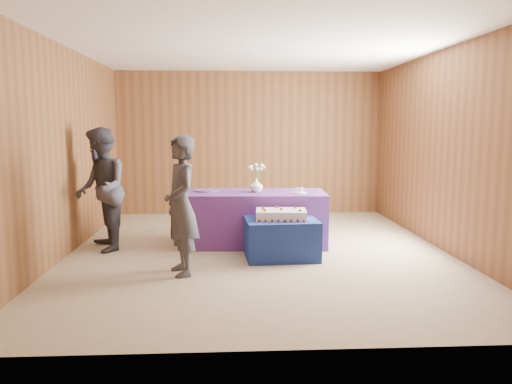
{
  "coord_description": "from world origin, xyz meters",
  "views": [
    {
      "loc": [
        -0.39,
        -6.54,
        1.67
      ],
      "look_at": [
        -0.03,
        0.1,
        0.79
      ],
      "focal_mm": 35.0,
      "sensor_mm": 36.0,
      "label": 1
    }
  ],
  "objects": [
    {
      "name": "cake_slice",
      "position": [
        0.59,
        0.28,
        0.8
      ],
      "size": [
        0.09,
        0.09,
        0.09
      ],
      "rotation": [
        0.0,
        0.0,
        -0.3
      ],
      "color": "white",
      "rests_on": "plate"
    },
    {
      "name": "serving_table",
      "position": [
        -0.04,
        0.43,
        0.38
      ],
      "size": [
        2.04,
        1.0,
        0.75
      ],
      "primitive_type": "cube",
      "rotation": [
        0.0,
        0.0,
        -0.05
      ],
      "color": "#5D328A",
      "rests_on": "ground"
    },
    {
      "name": "platter",
      "position": [
        -0.72,
        0.55,
        0.76
      ],
      "size": [
        0.38,
        0.38,
        0.02
      ],
      "primitive_type": "cylinder",
      "rotation": [
        0.0,
        0.0,
        -0.17
      ],
      "color": "#674C98",
      "rests_on": "serving_table"
    },
    {
      "name": "flower_spray",
      "position": [
        -0.01,
        0.42,
        1.1
      ],
      "size": [
        0.25,
        0.25,
        0.19
      ],
      "color": "#2D692A",
      "rests_on": "vase"
    },
    {
      "name": "room_shell",
      "position": [
        0.0,
        0.0,
        1.8
      ],
      "size": [
        5.04,
        6.04,
        2.72
      ],
      "color": "brown",
      "rests_on": "ground"
    },
    {
      "name": "ground",
      "position": [
        0.0,
        0.0,
        0.0
      ],
      "size": [
        6.0,
        6.0,
        0.0
      ],
      "primitive_type": "plane",
      "color": "#9D856C",
      "rests_on": "ground"
    },
    {
      "name": "sheet_cake",
      "position": [
        0.27,
        -0.31,
        0.56
      ],
      "size": [
        0.69,
        0.5,
        0.15
      ],
      "rotation": [
        0.0,
        0.0,
        -0.07
      ],
      "color": "white",
      "rests_on": "cake_table"
    },
    {
      "name": "guest_right",
      "position": [
        -2.1,
        0.18,
        0.83
      ],
      "size": [
        0.87,
        0.98,
        1.66
      ],
      "primitive_type": "imported",
      "rotation": [
        0.0,
        0.0,
        -1.21
      ],
      "color": "#363641",
      "rests_on": "ground"
    },
    {
      "name": "guest_left",
      "position": [
        -0.93,
        -0.98,
        0.79
      ],
      "size": [
        0.55,
        0.67,
        1.57
      ],
      "primitive_type": "imported",
      "rotation": [
        0.0,
        0.0,
        -1.21
      ],
      "color": "#373741",
      "rests_on": "ground"
    },
    {
      "name": "plate",
      "position": [
        0.59,
        0.28,
        0.76
      ],
      "size": [
        0.2,
        0.2,
        0.01
      ],
      "primitive_type": "cylinder",
      "rotation": [
        0.0,
        0.0,
        -0.03
      ],
      "color": "white",
      "rests_on": "serving_table"
    },
    {
      "name": "knife",
      "position": [
        0.63,
        0.06,
        0.75
      ],
      "size": [
        0.26,
        0.06,
        0.0
      ],
      "primitive_type": "cube",
      "rotation": [
        0.0,
        0.0,
        -0.13
      ],
      "color": "silver",
      "rests_on": "serving_table"
    },
    {
      "name": "vase",
      "position": [
        -0.01,
        0.42,
        0.85
      ],
      "size": [
        0.19,
        0.19,
        0.19
      ],
      "primitive_type": "imported",
      "rotation": [
        0.0,
        0.0,
        0.03
      ],
      "color": "white",
      "rests_on": "serving_table"
    },
    {
      "name": "cake_table",
      "position": [
        0.27,
        -0.34,
        0.25
      ],
      "size": [
        0.94,
        0.75,
        0.5
      ],
      "primitive_type": "cube",
      "rotation": [
        0.0,
        0.0,
        0.06
      ],
      "color": "navy",
      "rests_on": "ground"
    }
  ]
}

